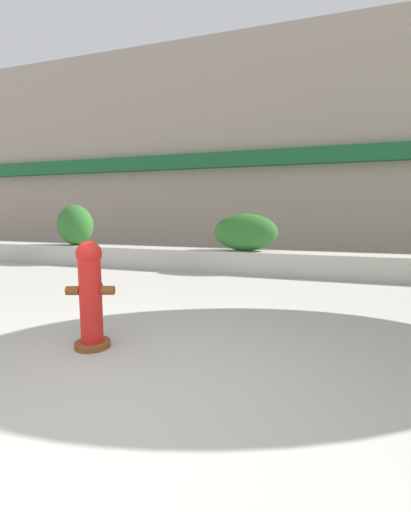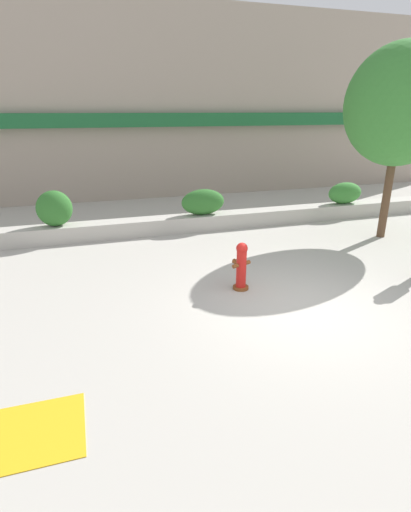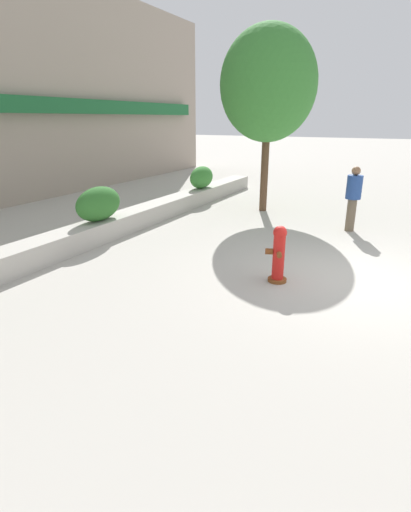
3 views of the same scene
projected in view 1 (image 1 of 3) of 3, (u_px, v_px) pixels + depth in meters
ground_plane at (82, 435)px, 2.10m from camera, size 120.00×120.00×0.00m
building_facade at (282, 143)px, 12.92m from camera, size 30.00×1.36×8.00m
planter_wall_low at (253, 262)px, 7.73m from camera, size 18.00×0.70×0.50m
hedge_bush_0 at (75, 225)px, 9.08m from camera, size 1.03×0.70×1.06m
hedge_bush_1 at (245, 232)px, 7.70m from camera, size 1.45×0.62×0.84m
fire_hydrant at (91, 294)px, 3.41m from camera, size 0.48×0.48×1.08m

